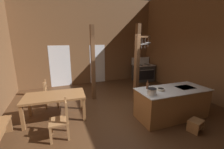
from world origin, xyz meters
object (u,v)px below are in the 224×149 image
stockpot_on_counter (152,92)px  bottle_tall_on_counter (147,86)px  step_stool (196,125)px  mixing_bowl_on_counter (161,90)px  kitchen_island (171,103)px  ladderback_chair_by_post (61,120)px  dining_table (55,98)px  stove_range (143,72)px  ladderback_chair_near_window (50,94)px

stockpot_on_counter → bottle_tall_on_counter: 0.48m
step_stool → mixing_bowl_on_counter: 1.22m
kitchen_island → bottle_tall_on_counter: bearing=157.6°
stockpot_on_counter → bottle_tall_on_counter: bottle_tall_on_counter is taller
kitchen_island → ladderback_chair_by_post: bearing=175.6°
ladderback_chair_by_post → dining_table: bearing=96.0°
stove_range → ladderback_chair_near_window: size_ratio=1.39×
ladderback_chair_by_post → mixing_bowl_on_counter: size_ratio=4.58×
stove_range → ladderback_chair_near_window: 5.21m
step_stool → stockpot_on_counter: bearing=145.0°
stove_range → mixing_bowl_on_counter: bearing=-117.6°
step_stool → ladderback_chair_near_window: ladderback_chair_near_window is taller
dining_table → ladderback_chair_near_window: 0.97m
dining_table → ladderback_chair_by_post: bearing=-84.0°
kitchen_island → ladderback_chair_near_window: 4.05m
step_stool → dining_table: bearing=148.5°
dining_table → ladderback_chair_near_window: size_ratio=1.86×
ladderback_chair_near_window → mixing_bowl_on_counter: size_ratio=4.58×
step_stool → bottle_tall_on_counter: 1.57m
ladderback_chair_by_post → bottle_tall_on_counter: bottle_tall_on_counter is taller
stockpot_on_counter → kitchen_island: bearing=9.7°
kitchen_island → stockpot_on_counter: stockpot_on_counter is taller
step_stool → mixing_bowl_on_counter: (-0.51, 0.82, 0.76)m
stockpot_on_counter → mixing_bowl_on_counter: bearing=19.8°
step_stool → bottle_tall_on_counter: bearing=124.7°
kitchen_island → bottle_tall_on_counter: size_ratio=8.76×
dining_table → bottle_tall_on_counter: size_ratio=7.07×
mixing_bowl_on_counter → ladderback_chair_by_post: bearing=174.9°
dining_table → kitchen_island: bearing=-20.6°
step_stool → kitchen_island: bearing=94.1°
kitchen_island → stockpot_on_counter: (-0.88, -0.15, 0.54)m
ladderback_chair_near_window → bottle_tall_on_counter: (2.72, -1.87, 0.54)m
ladderback_chair_by_post → step_stool: bearing=-18.1°
ladderback_chair_by_post → bottle_tall_on_counter: bearing=1.1°
ladderback_chair_near_window → stockpot_on_counter: (2.54, -2.31, 0.53)m
kitchen_island → dining_table: bearing=159.4°
kitchen_island → step_stool: (0.06, -0.81, -0.27)m
ladderback_chair_near_window → stockpot_on_counter: 3.48m
step_stool → bottle_tall_on_counter: size_ratio=1.67×
ladderback_chair_by_post → stove_range: bearing=37.0°
stockpot_on_counter → ladderback_chair_by_post: bearing=170.2°
step_stool → stockpot_on_counter: stockpot_on_counter is taller
step_stool → stockpot_on_counter: size_ratio=1.34×
kitchen_island → stove_range: stove_range is taller
mixing_bowl_on_counter → bottle_tall_on_counter: size_ratio=0.83×
ladderback_chair_by_post → mixing_bowl_on_counter: 2.76m
kitchen_island → stove_range: size_ratio=1.66×
kitchen_island → stockpot_on_counter: size_ratio=7.04×
stockpot_on_counter → step_stool: bearing=-35.0°
ladderback_chair_by_post → kitchen_island: bearing=-4.4°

